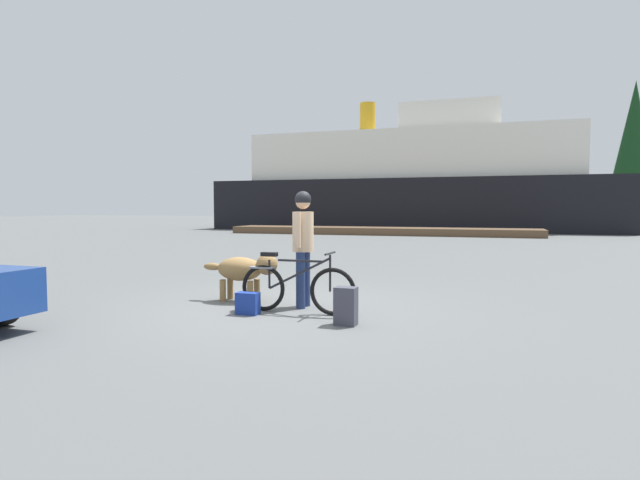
# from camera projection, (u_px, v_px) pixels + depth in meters

# --- Properties ---
(ground_plane) EXTENTS (160.00, 160.00, 0.00)m
(ground_plane) POSITION_uv_depth(u_px,v_px,m) (280.00, 308.00, 7.78)
(ground_plane) COLOR #595B5B
(bicycle) EXTENTS (1.75, 0.44, 0.89)m
(bicycle) POSITION_uv_depth(u_px,v_px,m) (296.00, 287.00, 7.42)
(bicycle) COLOR black
(bicycle) RESTS_ON ground_plane
(person_cyclist) EXTENTS (0.32, 0.53, 1.77)m
(person_cyclist) POSITION_uv_depth(u_px,v_px,m) (303.00, 237.00, 7.81)
(person_cyclist) COLOR navy
(person_cyclist) RESTS_ON ground_plane
(dog) EXTENTS (1.32, 0.45, 0.79)m
(dog) POSITION_uv_depth(u_px,v_px,m) (245.00, 270.00, 8.32)
(dog) COLOR olive
(dog) RESTS_ON ground_plane
(backpack) EXTENTS (0.29, 0.21, 0.50)m
(backpack) POSITION_uv_depth(u_px,v_px,m) (346.00, 306.00, 6.66)
(backpack) COLOR #3F3F4C
(backpack) RESTS_ON ground_plane
(handbag_pannier) EXTENTS (0.32, 0.18, 0.31)m
(handbag_pannier) POSITION_uv_depth(u_px,v_px,m) (248.00, 303.00, 7.34)
(handbag_pannier) COLOR navy
(handbag_pannier) RESTS_ON ground_plane
(dock_pier) EXTENTS (17.35, 2.49, 0.40)m
(dock_pier) POSITION_uv_depth(u_px,v_px,m) (380.00, 231.00, 29.23)
(dock_pier) COLOR brown
(dock_pier) RESTS_ON ground_plane
(ferry_boat) EXTENTS (26.54, 8.57, 8.99)m
(ferry_boat) POSITION_uv_depth(u_px,v_px,m) (413.00, 184.00, 36.12)
(ferry_boat) COLOR black
(ferry_boat) RESTS_ON ground_plane
(pine_tree_far_left) EXTENTS (3.94, 3.94, 10.53)m
(pine_tree_far_left) POSITION_uv_depth(u_px,v_px,m) (360.00, 164.00, 57.22)
(pine_tree_far_left) COLOR #4C331E
(pine_tree_far_left) RESTS_ON ground_plane
(pine_tree_center) EXTENTS (3.86, 3.86, 10.36)m
(pine_tree_center) POSITION_uv_depth(u_px,v_px,m) (483.00, 159.00, 51.75)
(pine_tree_center) COLOR #4C331E
(pine_tree_center) RESTS_ON ground_plane
(pine_tree_far_right) EXTENTS (3.73, 3.73, 12.95)m
(pine_tree_far_right) POSITION_uv_depth(u_px,v_px,m) (634.00, 136.00, 46.51)
(pine_tree_far_right) COLOR #4C331E
(pine_tree_far_right) RESTS_ON ground_plane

